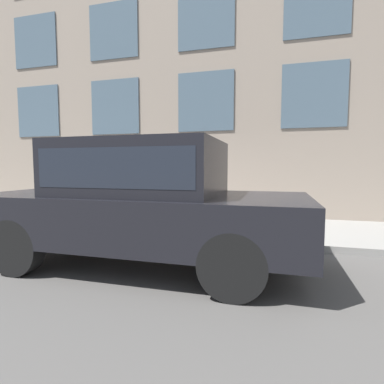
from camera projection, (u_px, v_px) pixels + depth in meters
The scene contains 6 objects.
ground_plane at pixel (173, 242), 5.92m from camera, with size 80.00×80.00×0.00m, color #514F4C.
sidewalk at pixel (192, 226), 7.28m from camera, with size 2.84×60.00×0.13m.
building_facade at pixel (207, 61), 8.42m from camera, with size 0.33×40.00×8.93m.
fire_hydrant at pixel (203, 214), 6.42m from camera, with size 0.31×0.43×0.70m.
person at pixel (182, 195), 7.06m from camera, with size 0.29×0.19×1.19m.
parked_car_charcoal_near at pixel (142, 198), 4.51m from camera, with size 1.98×4.80×1.87m.
Camera 1 is at (-5.51, -1.92, 1.49)m, focal length 28.00 mm.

